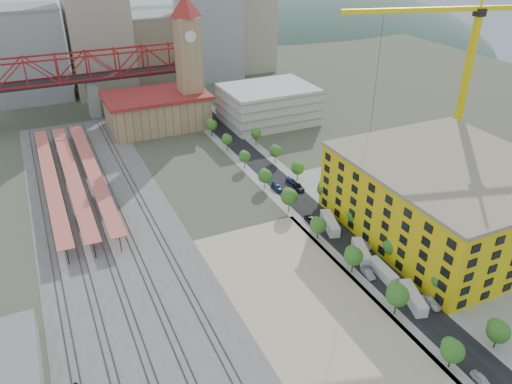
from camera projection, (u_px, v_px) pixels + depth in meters
name	position (u px, v px, depth m)	size (l,w,h in m)	color
ground	(262.00, 229.00, 128.57)	(400.00, 400.00, 0.00)	#474C38
ballast_strip	(108.00, 227.00, 129.18)	(36.00, 165.00, 0.06)	#605E59
dirt_lot	(311.00, 308.00, 101.97)	(28.00, 67.00, 0.06)	tan
street_asphalt	(289.00, 191.00, 146.43)	(12.00, 170.00, 0.06)	black
sidewalk_west	(272.00, 195.00, 144.40)	(3.00, 170.00, 0.04)	gray
sidewalk_east	(305.00, 187.00, 148.47)	(3.00, 170.00, 0.04)	gray
construction_pad	(452.00, 227.00, 129.26)	(50.00, 90.00, 0.06)	gray
rail_tracks	(101.00, 228.00, 128.46)	(26.56, 160.00, 0.18)	#382B23
platform_canopies	(72.00, 174.00, 147.36)	(16.00, 80.00, 4.12)	#DE5C55
station_hall	(157.00, 110.00, 188.88)	(38.00, 24.00, 13.10)	tan
clock_tower	(188.00, 49.00, 181.58)	(12.00, 12.00, 52.00)	tan
parking_garage	(268.00, 104.00, 194.33)	(34.00, 26.00, 14.00)	silver
truss_bridge	(88.00, 70.00, 193.99)	(94.00, 9.60, 25.60)	gray
construction_building	(450.00, 198.00, 123.67)	(44.60, 50.60, 18.80)	#ECB013
street_trees	(306.00, 207.00, 138.47)	(15.40, 124.40, 8.00)	#346C20
skyline	(146.00, 35.00, 233.86)	(133.00, 46.00, 60.00)	#9EA0A3
distant_hills	(171.00, 138.00, 390.51)	(647.00, 264.00, 227.00)	#4C6B59
tower_crane	(459.00, 59.00, 141.97)	(52.02, 16.43, 57.16)	yellow
site_trailer_a	(413.00, 298.00, 102.91)	(2.49, 9.47, 2.59)	silver
site_trailer_b	(383.00, 271.00, 110.90)	(2.33, 8.84, 2.42)	silver
site_trailer_c	(361.00, 252.00, 117.29)	(2.43, 9.22, 2.52)	silver
site_trailer_d	(330.00, 223.00, 128.23)	(2.62, 9.95, 2.72)	silver
car_0	(482.00, 380.00, 85.22)	(1.70, 4.22, 1.44)	silver
car_1	(368.00, 273.00, 111.07)	(1.55, 4.46, 1.47)	gray
car_2	(311.00, 220.00, 131.00)	(2.16, 4.68, 1.30)	black
car_3	(276.00, 187.00, 146.89)	(2.02, 4.97, 1.44)	navy
car_4	(432.00, 302.00, 102.42)	(1.90, 4.73, 1.61)	white
car_5	(365.00, 245.00, 120.91)	(1.46, 4.20, 1.38)	gray
car_6	(299.00, 188.00, 146.82)	(2.23, 4.84, 1.34)	black
car_7	(292.00, 181.00, 150.45)	(1.86, 4.57, 1.33)	navy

